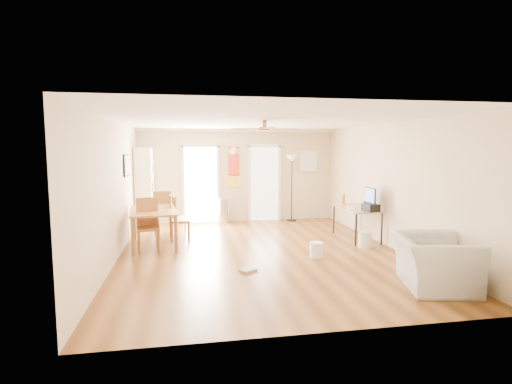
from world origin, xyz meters
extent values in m
plane|color=brown|center=(0.00, 0.00, 0.00)|extent=(7.00, 7.00, 0.00)
cube|color=red|center=(-0.13, 3.48, 1.55)|extent=(0.46, 0.03, 1.10)
cube|color=white|center=(2.05, 3.47, 1.70)|extent=(0.50, 0.04, 0.60)
cube|color=black|center=(-2.73, 1.40, 1.70)|extent=(0.04, 0.66, 0.48)
cylinder|color=silver|center=(-0.45, 3.22, 0.34)|extent=(0.32, 0.32, 0.69)
cube|color=silver|center=(2.20, 0.77, 0.73)|extent=(0.18, 0.40, 0.01)
cube|color=black|center=(2.45, 0.28, 0.80)|extent=(0.33, 0.37, 0.16)
cylinder|color=#CA5312|center=(2.30, 1.42, 0.84)|extent=(0.09, 0.09, 0.24)
cylinder|color=white|center=(0.97, -0.53, 0.15)|extent=(0.27, 0.27, 0.29)
cylinder|color=silver|center=(2.23, 0.05, 0.16)|extent=(0.32, 0.32, 0.33)
cube|color=#A3A29E|center=(-0.45, -1.13, 0.02)|extent=(0.34, 0.32, 0.04)
imported|color=#ACADA7|center=(2.15, -2.40, 0.39)|extent=(1.31, 1.41, 0.77)
camera|label=1|loc=(-1.45, -7.56, 2.08)|focal=27.71mm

